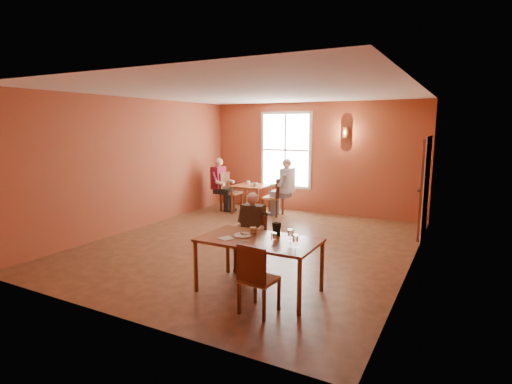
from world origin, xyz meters
The scene contains 28 objects.
ground centered at (0.00, 0.00, 0.00)m, with size 6.00×7.00×0.01m, color brown.
wall_back centered at (0.00, 3.50, 1.50)m, with size 6.00×0.04×3.00m, color brown.
wall_front centered at (0.00, -3.50, 1.50)m, with size 6.00×0.04×3.00m, color brown.
wall_left centered at (-3.00, 0.00, 1.50)m, with size 0.04×7.00×3.00m, color brown.
wall_right centered at (3.00, 0.00, 1.50)m, with size 0.04×7.00×3.00m, color brown.
ceiling centered at (0.00, 0.00, 3.00)m, with size 6.00×7.00×0.04m, color white.
window centered at (-0.80, 3.45, 1.70)m, with size 1.36×0.10×1.96m, color white.
door centered at (2.94, 2.30, 1.05)m, with size 0.12×1.04×2.10m, color maroon.
wall_sconce centered at (0.90, 3.40, 2.20)m, with size 0.16×0.16×0.28m, color brown.
main_table centered at (1.20, -1.96, 0.39)m, with size 1.68×0.94×0.79m, color brown, non-canonical shape.
chair_diner_main centered at (0.70, -1.31, 0.46)m, with size 0.41×0.41×0.92m, color brown, non-canonical shape.
diner_main centered at (0.70, -1.34, 0.62)m, with size 0.49×0.49×1.24m, color #321C15, non-canonical shape.
chair_empty centered at (1.51, -2.54, 0.46)m, with size 0.41×0.41×0.93m, color #5A2D1C, non-canonical shape.
plate_food centered at (0.93, -1.93, 0.80)m, with size 0.29×0.29×0.04m, color white.
sandwich centered at (1.05, -1.85, 0.84)m, with size 0.09×0.08×0.11m, color tan.
goblet_a centered at (1.66, -1.89, 0.88)m, with size 0.08×0.08×0.20m, color white, non-canonical shape.
goblet_b centered at (1.82, -2.11, 0.88)m, with size 0.08×0.08×0.19m, color silver, non-canonical shape.
goblet_c centered at (1.54, -2.18, 0.89)m, with size 0.08×0.08×0.20m, color white, non-canonical shape.
menu_stand centered at (1.35, -1.68, 0.88)m, with size 0.12×0.06×0.19m, color black.
knife centered at (1.12, -2.19, 0.79)m, with size 0.20×0.02×0.00m, color silver.
napkin centered at (0.78, -2.16, 0.79)m, with size 0.18×0.18×0.01m, color silver.
second_table centered at (-1.44, 2.62, 0.38)m, with size 0.87×0.87×0.77m, color brown, non-canonical shape.
chair_diner_white centered at (-0.79, 2.62, 0.51)m, with size 0.45×0.45×1.02m, color #3D2310, non-canonical shape.
diner_white centered at (-0.76, 2.62, 0.74)m, with size 0.59×0.59×1.48m, color silver, non-canonical shape.
chair_diner_maroon centered at (-2.09, 2.62, 0.53)m, with size 0.47×0.47×1.07m, color brown, non-canonical shape.
diner_maroon centered at (-2.12, 2.62, 0.72)m, with size 0.57×0.57×1.44m, color #520E0E, non-canonical shape.
cup_a centered at (-1.26, 2.51, 0.82)m, with size 0.13×0.13×0.10m, color white.
cup_b centered at (-1.60, 2.73, 0.82)m, with size 0.11×0.11×0.10m, color white.
Camera 1 is at (3.75, -6.81, 2.37)m, focal length 28.00 mm.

